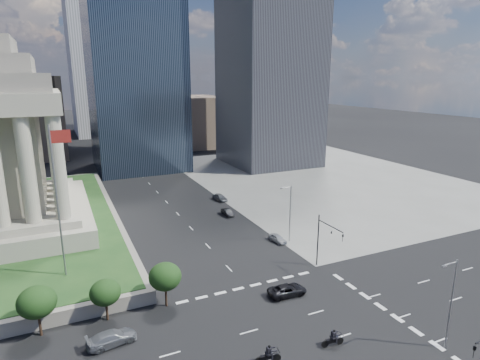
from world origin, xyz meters
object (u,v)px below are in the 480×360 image
parked_sedan_far (220,197)px  parked_sedan_near (278,238)px  parked_sedan_mid (227,212)px  motorcycle_trail (268,354)px  pickup_truck (287,290)px  traffic_signal_ne (326,237)px  suv_grey (112,338)px  flagpole (58,194)px  street_lamp_north (289,210)px  street_lamp_south (451,299)px  motorcycle_lead (333,338)px

parked_sedan_far → parked_sedan_near: bearing=-98.0°
parked_sedan_mid → motorcycle_trail: size_ratio=1.47×
pickup_truck → traffic_signal_ne: bearing=-63.3°
parked_sedan_near → pickup_truck: bearing=-122.5°
suv_grey → parked_sedan_mid: size_ratio=1.31×
flagpole → traffic_signal_ne: 36.69m
parked_sedan_far → street_lamp_north: bearing=-94.1°
street_lamp_north → parked_sedan_near: bearing=162.9°
pickup_truck → suv_grey: suv_grey is taller
flagpole → street_lamp_south: (35.16, -30.00, -7.45)m
motorcycle_lead → flagpole: bearing=141.6°
traffic_signal_ne → street_lamp_north: size_ratio=0.80×
street_lamp_south → pickup_truck: (-9.41, 15.89, -4.95)m
motorcycle_trail → street_lamp_south: bearing=-7.9°
traffic_signal_ne → street_lamp_north: bearing=85.8°
parked_sedan_mid → flagpole: bearing=-151.2°
traffic_signal_ne → parked_sedan_mid: 28.67m
flagpole → motorcycle_trail: flagpole is taller
parked_sedan_near → motorcycle_lead: motorcycle_lead is taller
flagpole → parked_sedan_far: 45.25m
pickup_truck → motorcycle_trail: motorcycle_trail is taller
flagpole → suv_grey: flagpole is taller
flagpole → parked_sedan_mid: 37.71m
pickup_truck → parked_sedan_near: bearing=-23.0°
flagpole → traffic_signal_ne: size_ratio=2.50×
traffic_signal_ne → motorcycle_lead: traffic_signal_ne is taller
flagpole → parked_sedan_far: size_ratio=4.40×
traffic_signal_ne → pickup_truck: traffic_signal_ne is taller
motorcycle_trail → parked_sedan_far: bearing=82.8°
suv_grey → motorcycle_lead: motorcycle_lead is taller
flagpole → parked_sedan_mid: (30.83, 17.78, -12.46)m
pickup_truck → parked_sedan_near: (7.58, 15.67, -0.06)m
parked_sedan_mid → parked_sedan_far: size_ratio=0.87×
traffic_signal_ne → parked_sedan_far: size_ratio=1.76×
suv_grey → parked_sedan_near: 33.86m
pickup_truck → parked_sedan_near: size_ratio=1.34×
flagpole → parked_sedan_mid: flagpole is taller
flagpole → suv_grey: bearing=-76.0°
pickup_truck → parked_sedan_far: bearing=-7.4°
street_lamp_south → flagpole: bearing=139.5°
pickup_truck → parked_sedan_mid: 32.29m
flagpole → motorcycle_trail: (17.34, -24.29, -12.11)m
street_lamp_south → suv_grey: bearing=154.3°
parked_sedan_mid → parked_sedan_near: bearing=-82.4°
parked_sedan_far → flagpole: bearing=-147.9°
traffic_signal_ne → pickup_truck: bearing=-156.1°
pickup_truck → parked_sedan_mid: size_ratio=1.30×
street_lamp_south → parked_sedan_near: bearing=93.3°
traffic_signal_ne → parked_sedan_near: bearing=94.8°
flagpole → parked_sedan_near: bearing=2.7°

